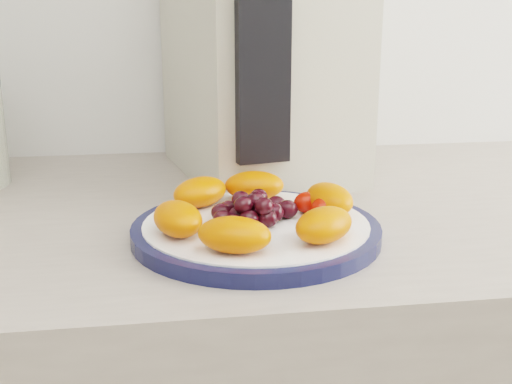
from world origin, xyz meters
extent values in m
cylinder|color=#121739|center=(0.10, 1.07, 0.91)|extent=(0.26, 0.26, 0.01)
cylinder|color=white|center=(0.10, 1.07, 0.91)|extent=(0.23, 0.23, 0.02)
cube|color=#B0AA95|center=(0.14, 1.35, 1.09)|extent=(0.27, 0.33, 0.37)
cube|color=black|center=(0.12, 1.19, 1.09)|extent=(0.07, 0.03, 0.28)
ellipsoid|color=#D84302|center=(0.18, 1.09, 0.93)|extent=(0.06, 0.08, 0.03)
ellipsoid|color=#D84302|center=(0.11, 1.16, 0.93)|extent=(0.07, 0.05, 0.03)
ellipsoid|color=#D84302|center=(0.04, 1.14, 0.93)|extent=(0.08, 0.08, 0.03)
ellipsoid|color=#D84302|center=(0.02, 1.05, 0.93)|extent=(0.06, 0.08, 0.03)
ellipsoid|color=#D84302|center=(0.06, 0.99, 0.93)|extent=(0.08, 0.07, 0.03)
ellipsoid|color=#D84302|center=(0.15, 1.01, 0.93)|extent=(0.08, 0.08, 0.03)
ellipsoid|color=black|center=(0.10, 1.07, 0.93)|extent=(0.02, 0.02, 0.02)
ellipsoid|color=black|center=(0.12, 1.07, 0.93)|extent=(0.02, 0.02, 0.02)
ellipsoid|color=black|center=(0.11, 1.09, 0.93)|extent=(0.02, 0.02, 0.02)
ellipsoid|color=black|center=(0.09, 1.09, 0.93)|extent=(0.02, 0.02, 0.02)
ellipsoid|color=black|center=(0.08, 1.07, 0.93)|extent=(0.02, 0.02, 0.02)
ellipsoid|color=black|center=(0.09, 1.06, 0.93)|extent=(0.02, 0.02, 0.02)
ellipsoid|color=black|center=(0.11, 1.06, 0.93)|extent=(0.02, 0.02, 0.02)
ellipsoid|color=black|center=(0.13, 1.08, 0.93)|extent=(0.02, 0.02, 0.02)
ellipsoid|color=black|center=(0.12, 1.10, 0.93)|extent=(0.02, 0.02, 0.02)
ellipsoid|color=black|center=(0.11, 1.11, 0.93)|extent=(0.02, 0.02, 0.02)
ellipsoid|color=black|center=(0.09, 1.11, 0.93)|extent=(0.02, 0.02, 0.02)
ellipsoid|color=black|center=(0.07, 1.10, 0.93)|extent=(0.02, 0.02, 0.02)
ellipsoid|color=black|center=(0.06, 1.08, 0.93)|extent=(0.02, 0.02, 0.02)
ellipsoid|color=black|center=(0.06, 1.06, 0.93)|extent=(0.02, 0.02, 0.02)
ellipsoid|color=black|center=(0.07, 1.05, 0.93)|extent=(0.02, 0.02, 0.02)
ellipsoid|color=black|center=(0.10, 1.07, 0.94)|extent=(0.02, 0.02, 0.02)
ellipsoid|color=black|center=(0.10, 1.09, 0.94)|extent=(0.02, 0.02, 0.02)
ellipsoid|color=black|center=(0.08, 1.08, 0.94)|extent=(0.02, 0.02, 0.02)
ellipsoid|color=black|center=(0.08, 1.06, 0.94)|extent=(0.02, 0.02, 0.02)
ellipsoid|color=black|center=(0.10, 1.06, 0.94)|extent=(0.02, 0.02, 0.02)
ellipsoid|color=red|center=(0.16, 1.10, 0.93)|extent=(0.03, 0.03, 0.02)
ellipsoid|color=red|center=(0.18, 1.10, 0.93)|extent=(0.04, 0.04, 0.02)
ellipsoid|color=red|center=(0.17, 1.08, 0.93)|extent=(0.04, 0.04, 0.02)
camera|label=1|loc=(0.00, 0.45, 1.13)|focal=45.00mm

